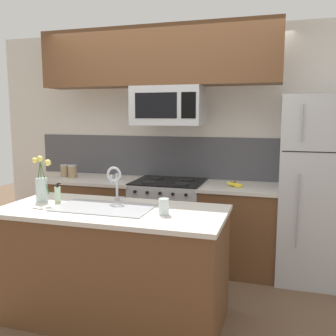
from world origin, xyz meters
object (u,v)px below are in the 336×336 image
refrigerator (325,190)px  storage_jar_tall (65,171)px  stove_range (169,222)px  storage_jar_medium (73,171)px  banana_bunch (235,185)px  drinking_glass (164,207)px  microwave (168,106)px  flower_vase (42,187)px  sink_faucet (115,179)px  dish_soap_bottle (58,194)px

refrigerator → storage_jar_tall: 2.89m
stove_range → storage_jar_medium: storage_jar_medium is taller
banana_bunch → stove_range: bearing=175.2°
storage_jar_tall → stove_range: bearing=0.3°
storage_jar_medium → drinking_glass: storage_jar_medium is taller
microwave → banana_bunch: microwave is taller
microwave → banana_bunch: (0.73, -0.04, -0.80)m
refrigerator → flower_vase: size_ratio=4.61×
storage_jar_tall → storage_jar_medium: 0.12m
microwave → refrigerator: 1.80m
refrigerator → sink_faucet: 2.07m
stove_range → storage_jar_tall: size_ratio=6.43×
drinking_glass → stove_range: bearing=104.9°
drinking_glass → sink_faucet: bearing=152.8°
dish_soap_bottle → flower_vase: (-0.14, -0.01, 0.05)m
stove_range → dish_soap_bottle: dish_soap_bottle is taller
storage_jar_medium → sink_faucet: bearing=-45.0°
microwave → banana_bunch: bearing=-3.2°
dish_soap_bottle → drinking_glass: size_ratio=1.36×
sink_faucet → flower_vase: (-0.61, -0.15, -0.08)m
refrigerator → dish_soap_bottle: bearing=-151.9°
dish_soap_bottle → drinking_glass: 0.99m
sink_faucet → dish_soap_bottle: (-0.47, -0.14, -0.13)m
sink_faucet → dish_soap_bottle: size_ratio=1.85×
stove_range → banana_bunch: 0.87m
drinking_glass → storage_jar_medium: bearing=140.2°
sink_faucet → flower_vase: size_ratio=0.77×
refrigerator → flower_vase: 2.67m
storage_jar_tall → storage_jar_medium: (0.12, -0.03, 0.00)m
banana_bunch → dish_soap_bottle: dish_soap_bottle is taller
refrigerator → flower_vase: (-2.37, -1.21, 0.12)m
refrigerator → banana_bunch: size_ratio=9.61×
banana_bunch → microwave: bearing=176.8°
refrigerator → stove_range: bearing=-179.3°
refrigerator → banana_bunch: bearing=-174.7°
refrigerator → storage_jar_medium: bearing=-178.8°
microwave → drinking_glass: size_ratio=6.12×
microwave → storage_jar_tall: bearing=179.4°
storage_jar_tall → dish_soap_bottle: bearing=-60.7°
storage_jar_tall → sink_faucet: sink_faucet is taller
stove_range → microwave: size_ratio=1.25×
banana_bunch → sink_faucet: sink_faucet is taller
sink_faucet → banana_bunch: bearing=47.5°
stove_range → banana_bunch: bearing=-4.8°
microwave → drinking_glass: bearing=-74.8°
refrigerator → storage_jar_tall: size_ratio=12.64×
dish_soap_bottle → refrigerator: bearing=28.1°
drinking_glass → refrigerator: bearing=46.5°
stove_range → storage_jar_tall: (-1.29, -0.01, 0.52)m
storage_jar_tall → dish_soap_bottle: size_ratio=0.88×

